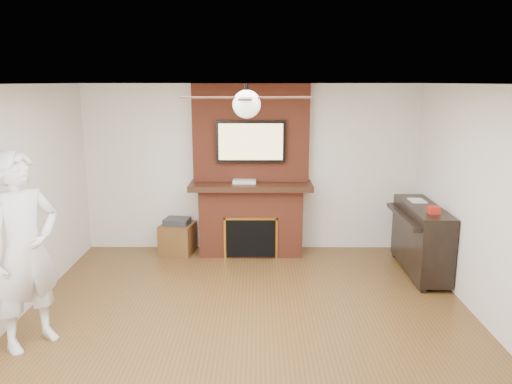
{
  "coord_description": "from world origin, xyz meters",
  "views": [
    {
      "loc": [
        0.11,
        -4.66,
        2.52
      ],
      "look_at": [
        0.08,
        0.9,
        1.29
      ],
      "focal_mm": 35.0,
      "sensor_mm": 36.0,
      "label": 1
    }
  ],
  "objects_px": {
    "side_table": "(178,237)",
    "piano": "(421,237)",
    "fireplace": "(251,187)",
    "person": "(25,251)"
  },
  "relations": [
    {
      "from": "side_table",
      "to": "piano",
      "type": "distance_m",
      "value": 3.47
    },
    {
      "from": "side_table",
      "to": "fireplace",
      "type": "bearing_deg",
      "value": 13.29
    },
    {
      "from": "person",
      "to": "side_table",
      "type": "distance_m",
      "value": 2.94
    },
    {
      "from": "fireplace",
      "to": "person",
      "type": "bearing_deg",
      "value": -127.48
    },
    {
      "from": "person",
      "to": "side_table",
      "type": "xyz_separation_m",
      "value": [
        1.0,
        2.67,
        -0.71
      ]
    },
    {
      "from": "side_table",
      "to": "piano",
      "type": "bearing_deg",
      "value": -3.16
    },
    {
      "from": "fireplace",
      "to": "piano",
      "type": "xyz_separation_m",
      "value": [
        2.27,
        -0.84,
        -0.5
      ]
    },
    {
      "from": "side_table",
      "to": "piano",
      "type": "relative_size",
      "value": 0.38
    },
    {
      "from": "piano",
      "to": "side_table",
      "type": "bearing_deg",
      "value": 167.65
    },
    {
      "from": "fireplace",
      "to": "side_table",
      "type": "bearing_deg",
      "value": -176.51
    }
  ]
}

